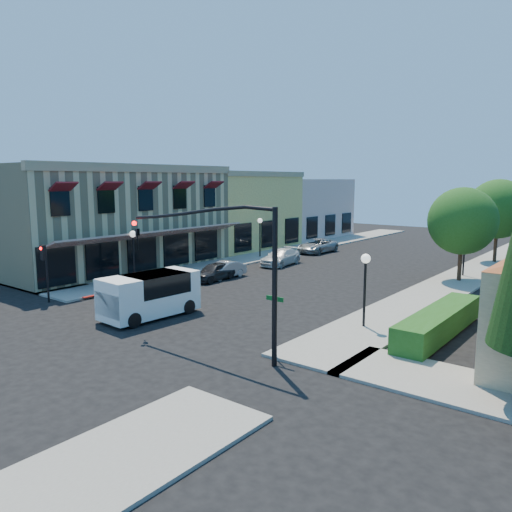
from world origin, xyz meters
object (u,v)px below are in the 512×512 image
Objects in this scene: lamppost_left_far at (260,227)px; parked_car_a at (214,271)px; lamppost_right_near at (365,272)px; white_van at (149,293)px; lamppost_left_near at (133,243)px; signal_mast_arm at (231,254)px; street_name_sign at (275,316)px; parked_car_d at (317,246)px; secondary_signal at (45,263)px; street_tree_b at (498,209)px; street_tree_a at (462,221)px; lamppost_right_far at (465,239)px; parked_car_b at (224,270)px; parked_car_c at (281,257)px.

lamppost_left_far is 0.97× the size of parked_car_a.
white_van is at bearing -152.37° from lamppost_right_near.
signal_mast_arm is at bearing -24.37° from lamppost_left_near.
street_name_sign is at bearing -99.78° from lamppost_right_near.
lamppost_right_near is 0.75× the size of parked_car_d.
secondary_signal is at bearing -166.98° from white_van.
secondary_signal is 0.93× the size of lamppost_right_near.
street_tree_a is at bearing -90.00° from street_tree_b.
white_van is (7.50, -4.97, -1.46)m from lamppost_left_near.
lamppost_right_near is at bearing -90.00° from lamppost_right_far.
lamppost_right_near is 1.00× the size of parked_car_b.
lamppost_left_near is 1.00× the size of parked_car_b.
lamppost_right_near is 24.81m from parked_car_d.
street_name_sign is 25.48m from lamppost_left_far.
parked_car_a is at bearing 141.45° from street_name_sign.
parked_car_a is (-3.80, 8.97, -0.65)m from white_van.
street_tree_a reaches higher than parked_car_b.
signal_mast_arm reaches higher than parked_car_a.
secondary_signal is at bearing -118.77° from street_tree_b.
lamppost_right_far is 15.26m from parked_car_d.
street_tree_b is at bearing 71.31° from white_van.
lamppost_left_far is at bearing -110.72° from parked_car_d.
signal_mast_arm is 1.57× the size of white_van.
secondary_signal is 0.73× the size of parked_car_c.
lamppost_left_near is 0.70× the size of white_van.
lamppost_left_near is at bearing 94.34° from secondary_signal.
lamppost_right_far is 14.04m from parked_car_c.
secondary_signal is (-13.86, -0.09, -1.77)m from signal_mast_arm.
secondary_signal reaches higher than parked_car_c.
parked_car_c is 0.95× the size of parked_car_d.
parked_car_b is at bearing 87.88° from parked_car_a.
lamppost_right_near is at bearing -48.41° from parked_car_c.
street_name_sign is 29.14m from parked_car_d.
lamppost_right_far is 0.79× the size of parked_car_c.
lamppost_left_near is 23.35m from lamppost_right_far.
lamppost_right_far is 23.07m from white_van.
street_tree_a reaches higher than parked_car_d.
street_tree_a is at bearing -20.53° from parked_car_d.
parked_car_a is at bearing 163.26° from lamppost_right_near.
street_tree_b is 29.64m from lamppost_left_near.
street_name_sign reaches higher than parked_car_c.
street_tree_b is 20.06m from lamppost_left_far.
signal_mast_arm is 25.07m from lamppost_left_far.
street_tree_b reaches higher than secondary_signal.
parked_car_c is at bearing -171.63° from street_tree_a.
parked_car_b is (3.70, 5.00, -2.14)m from lamppost_left_near.
street_tree_b is 34.97m from secondary_signal.
street_tree_b is at bearing 16.45° from parked_car_d.
lamppost_right_near and lamppost_right_far have the same top height.
street_tree_b is 15.92m from parked_car_d.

